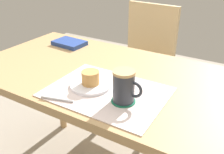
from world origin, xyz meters
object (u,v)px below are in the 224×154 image
at_px(dining_table, 114,90).
at_px(pastry, 90,78).
at_px(coffee_mug, 124,86).
at_px(wooden_chair, 142,62).
at_px(small_book, 69,43).
at_px(pastry_plate, 91,85).

height_order(dining_table, pastry, pastry).
xyz_separation_m(pastry, coffee_mug, (0.17, -0.03, 0.03)).
bearing_deg(coffee_mug, wooden_chair, 109.64).
bearing_deg(pastry, coffee_mug, -10.79).
relative_size(pastry, small_book, 0.39).
distance_m(wooden_chair, coffee_mug, 0.98).
bearing_deg(dining_table, coffee_mug, -50.65).
relative_size(dining_table, coffee_mug, 11.40).
bearing_deg(small_book, wooden_chair, 66.49).
xyz_separation_m(wooden_chair, pastry, (0.14, -0.84, 0.28)).
distance_m(wooden_chair, pastry_plate, 0.89).
relative_size(pastry_plate, small_book, 0.93).
relative_size(wooden_chair, pastry, 12.69).
height_order(pastry_plate, coffee_mug, coffee_mug).
relative_size(coffee_mug, small_book, 0.66).
height_order(pastry, small_book, pastry).
height_order(dining_table, coffee_mug, coffee_mug).
bearing_deg(wooden_chair, dining_table, 107.54).
bearing_deg(small_book, pastry_plate, -37.41).
bearing_deg(pastry, wooden_chair, 99.54).
height_order(dining_table, small_book, small_book).
relative_size(dining_table, pastry_plate, 8.08).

